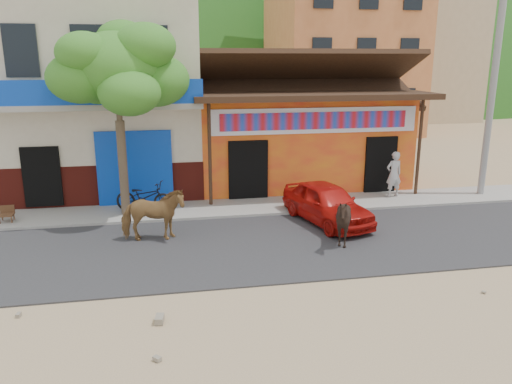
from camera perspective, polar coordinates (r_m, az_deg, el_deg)
ground at (r=11.69m, az=6.96°, el=-10.20°), size 120.00×120.00×0.00m
road at (r=13.90m, az=3.88°, el=-5.86°), size 60.00×5.00×0.04m
sidewalk at (r=17.12m, az=0.98°, el=-1.66°), size 60.00×2.00×0.12m
dance_club at (r=21.00m, az=4.19°, el=6.27°), size 8.00×6.00×3.60m
cafe_building at (r=20.24m, az=-17.07°, el=10.19°), size 7.00×6.00×7.00m
apartment_front at (r=36.24m, az=9.66°, el=16.39°), size 9.00×9.00×12.00m
apartment_rear at (r=45.38m, az=17.99°, el=14.29°), size 8.00×8.00×10.00m
hillside at (r=80.45m, az=-8.71°, el=19.79°), size 100.00×40.00×24.00m
tree at (r=16.03m, az=-15.31°, el=7.87°), size 3.00×3.00×6.00m
utility_pole at (r=19.78m, az=25.49°, el=11.12°), size 0.24×0.24×8.00m
cow_tan at (r=14.07m, az=-11.72°, el=-2.60°), size 1.77×0.83×1.48m
cow_dark at (r=13.68m, az=9.96°, el=-3.29°), size 1.59×1.53×1.36m
red_car at (r=15.53m, az=8.09°, el=-1.25°), size 2.31×3.88×1.24m
scooter at (r=16.59m, az=-12.63°, el=-0.53°), size 2.04×1.26×1.01m
pedestrian at (r=18.62m, az=15.47°, el=1.98°), size 0.65×0.47×1.66m
cafe_chair_right at (r=17.03m, az=-26.72°, el=-1.61°), size 0.44×0.44×0.89m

